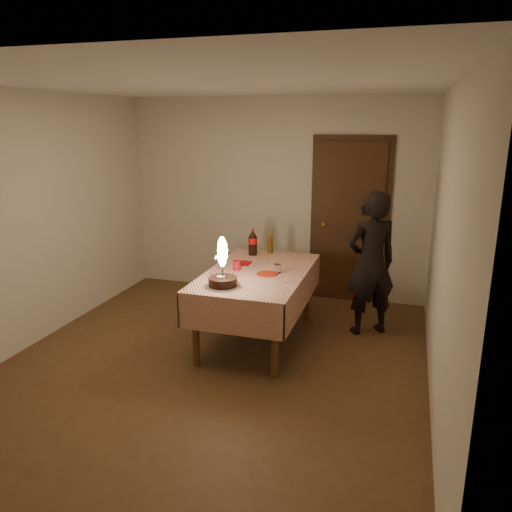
% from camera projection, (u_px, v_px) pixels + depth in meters
% --- Properties ---
extents(ground, '(4.00, 4.50, 0.01)m').
position_uv_depth(ground, '(213.00, 364.00, 4.87)').
color(ground, brown).
rests_on(ground, ground).
extents(room_shell, '(4.04, 4.54, 2.62)m').
position_uv_depth(room_shell, '(216.00, 194.00, 4.49)').
color(room_shell, beige).
rests_on(room_shell, ground).
extents(dining_table, '(1.02, 1.72, 0.77)m').
position_uv_depth(dining_table, '(257.00, 280.00, 5.24)').
color(dining_table, brown).
rests_on(dining_table, ground).
extents(birthday_cake, '(0.34, 0.34, 0.48)m').
position_uv_depth(birthday_cake, '(223.00, 274.00, 4.71)').
color(birthday_cake, white).
rests_on(birthday_cake, dining_table).
extents(red_plate, '(0.22, 0.22, 0.01)m').
position_uv_depth(red_plate, '(267.00, 274.00, 5.11)').
color(red_plate, red).
rests_on(red_plate, dining_table).
extents(red_cup, '(0.08, 0.08, 0.10)m').
position_uv_depth(red_cup, '(237.00, 265.00, 5.24)').
color(red_cup, red).
rests_on(red_cup, dining_table).
extents(clear_cup, '(0.07, 0.07, 0.09)m').
position_uv_depth(clear_cup, '(277.00, 269.00, 5.15)').
color(clear_cup, white).
rests_on(clear_cup, dining_table).
extents(napkin_stack, '(0.15, 0.15, 0.02)m').
position_uv_depth(napkin_stack, '(243.00, 263.00, 5.47)').
color(napkin_stack, '#A61213').
rests_on(napkin_stack, dining_table).
extents(cola_bottle, '(0.10, 0.10, 0.32)m').
position_uv_depth(cola_bottle, '(253.00, 242.00, 5.80)').
color(cola_bottle, black).
rests_on(cola_bottle, dining_table).
extents(amber_bottle_left, '(0.06, 0.06, 0.26)m').
position_uv_depth(amber_bottle_left, '(270.00, 243.00, 5.89)').
color(amber_bottle_left, '#543A0E').
rests_on(amber_bottle_left, dining_table).
extents(photographer, '(0.69, 0.63, 1.59)m').
position_uv_depth(photographer, '(371.00, 264.00, 5.40)').
color(photographer, black).
rests_on(photographer, ground).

